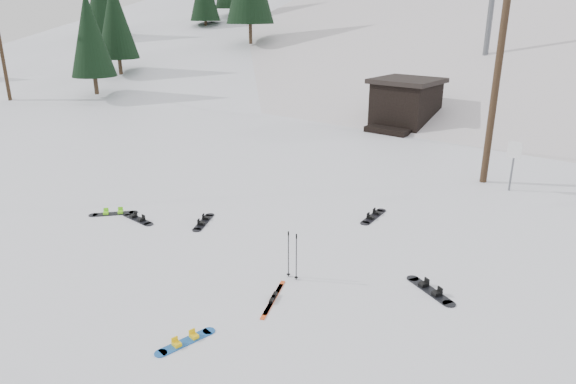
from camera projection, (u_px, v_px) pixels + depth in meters
The scene contains 14 objects.
ground at pixel (153, 323), 10.86m from camera, with size 200.00×200.00×0.00m, color white.
ridge_left at pixel (286, 143), 71.04m from camera, with size 34.00×85.00×38.00m, color white.
treeline_left at pixel (256, 67), 60.36m from camera, with size 20.00×64.00×10.00m, color black, non-canonical shape.
utility_pole at pixel (499, 57), 18.30m from camera, with size 2.00×0.26×9.00m.
trail_sign at pixel (514, 157), 18.47m from camera, with size 0.50×0.09×1.85m.
lift_hut at pixel (405, 104), 28.66m from camera, with size 3.40×4.10×2.75m.
hero_snowboard at pixel (186, 341), 10.22m from camera, with size 0.42×1.34×0.09m.
hero_skis at pixel (273, 299), 11.73m from camera, with size 0.80×1.60×0.09m.
ski_poles at pixel (292, 255), 12.48m from camera, with size 0.34×0.09×1.22m.
board_scatter_a at pixel (138, 219), 16.24m from camera, with size 1.52×0.34×0.11m.
board_scatter_b at pixel (204, 222), 16.01m from camera, with size 0.88×1.36×0.11m.
board_scatter_c at pixel (113, 213), 16.68m from camera, with size 1.09×1.26×0.11m.
board_scatter_d at pixel (430, 290), 12.08m from camera, with size 1.46×0.84×0.11m.
board_scatter_f at pixel (373, 216), 16.44m from camera, with size 0.45×1.59×0.11m.
Camera 1 is at (8.13, -5.38, 6.23)m, focal length 32.00 mm.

